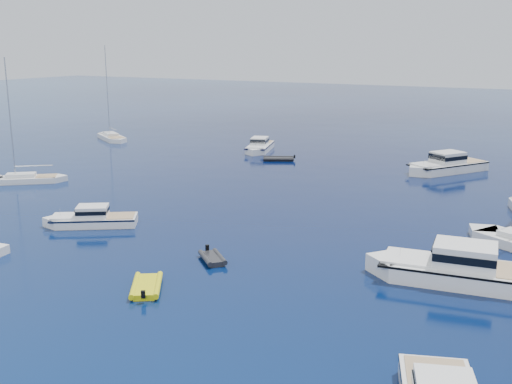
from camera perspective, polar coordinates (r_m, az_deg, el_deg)
ground at (r=31.79m, az=-9.83°, el=-14.41°), size 400.00×400.00×0.00m
motor_cruiser_left at (r=53.26m, az=-15.06°, el=-3.02°), size 8.38×6.67×2.19m
motor_cruiser_centre at (r=41.66m, az=18.34°, el=-7.96°), size 12.95×5.34×3.30m
motor_cruiser_distant at (r=76.20m, az=17.21°, el=1.79°), size 9.49×11.77×3.08m
motor_cruiser_horizon at (r=87.25m, az=0.32°, el=3.85°), size 5.47×9.84×2.47m
sailboat_mid_l at (r=71.96m, az=-20.69°, el=0.85°), size 9.00×7.84×13.99m
sailboat_far_l at (r=100.21m, az=-13.27°, el=4.76°), size 10.15×7.81×15.18m
tender_yellow at (r=39.06m, az=-10.15°, el=-8.92°), size 3.97×4.50×0.95m
tender_grey_near at (r=43.30m, az=-4.07°, el=-6.44°), size 3.28×3.21×0.95m
tender_grey_far at (r=80.17m, az=2.11°, el=2.96°), size 4.75×3.86×0.95m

